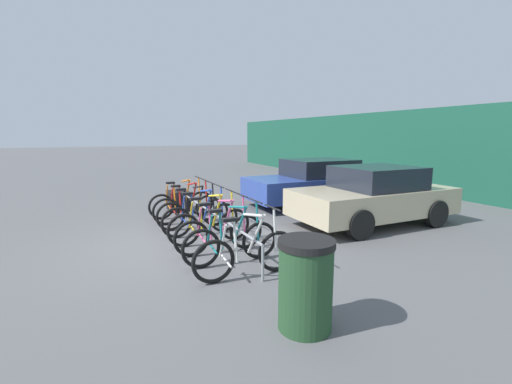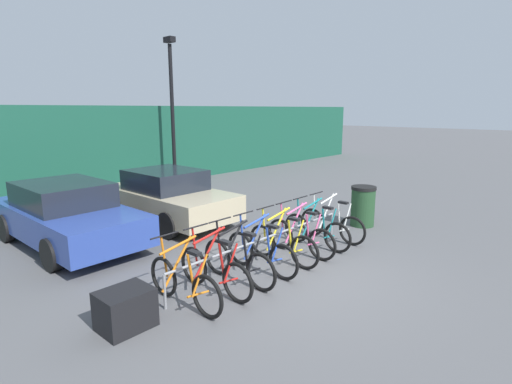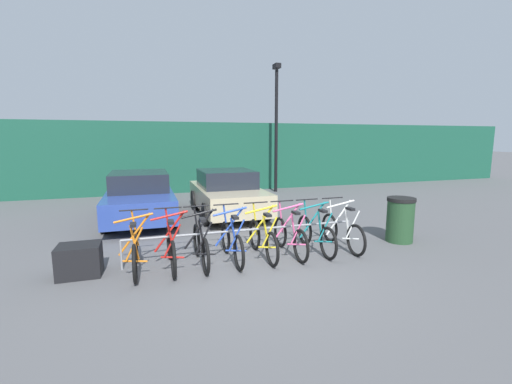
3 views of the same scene
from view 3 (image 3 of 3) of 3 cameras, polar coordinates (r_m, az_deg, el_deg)
name	(u,v)px [view 3 (image 3 of 3)]	position (r m, az deg, el deg)	size (l,w,h in m)	color
ground_plane	(256,268)	(6.46, -0.06, -12.58)	(120.00, 120.00, 0.00)	#59595B
hoarding_wall	(189,158)	(15.35, -11.18, 5.65)	(36.00, 0.16, 3.08)	#19513D
bike_rack	(246,232)	(6.92, -1.61, -6.76)	(4.77, 0.04, 0.57)	gray
bicycle_orange	(135,251)	(6.55, -19.48, -9.28)	(0.68, 1.71, 1.05)	black
bicycle_red	(171,248)	(6.56, -14.00, -9.01)	(0.68, 1.71, 1.05)	black
bicycle_black	(201,245)	(6.61, -9.20, -8.70)	(0.68, 1.71, 1.05)	black
bicycle_blue	(232,242)	(6.73, -4.08, -8.30)	(0.68, 1.71, 1.05)	black
bicycle_yellow	(263,239)	(6.90, 1.12, -7.83)	(0.68, 1.71, 1.05)	black
bicycle_pink	(290,236)	(7.11, 5.66, -7.37)	(0.68, 1.71, 1.05)	black
bicycle_teal	(316,234)	(7.36, 9.91, -6.89)	(0.68, 1.71, 1.05)	black
bicycle_white	(342,231)	(7.67, 14.13, -6.38)	(0.68, 1.71, 1.05)	black
car_blue	(140,196)	(10.57, -18.77, -0.69)	(1.91, 4.32, 1.40)	#2D479E
car_beige	(227,193)	(10.69, -4.84, -0.15)	(1.91, 3.94, 1.40)	#C1B28E
lamp_post	(276,121)	(15.29, 3.40, 11.67)	(0.24, 0.44, 5.52)	black
trash_bin	(400,220)	(8.57, 22.89, -4.25)	(0.63, 0.63, 1.03)	#234728
cargo_crate	(80,260)	(6.78, -27.34, -10.07)	(0.70, 0.56, 0.55)	black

